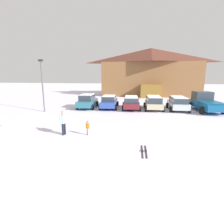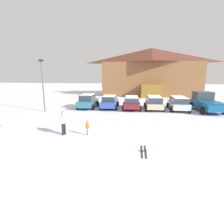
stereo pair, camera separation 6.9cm
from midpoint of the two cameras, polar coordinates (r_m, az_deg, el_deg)
The scene contains 12 objects.
ground at distance 8.12m, azimuth -5.87°, elevation -17.86°, with size 160.00×160.00×0.00m, color silver.
ski_lodge at distance 36.65m, azimuth 12.60°, elevation 12.66°, with size 19.15×9.27×9.23m.
parked_teal_hatchback at distance 22.13m, azimuth -7.79°, elevation 3.59°, with size 2.15×4.38×1.73m.
parked_blue_hatchback at distance 21.80m, azimuth -0.71°, elevation 3.43°, with size 2.24×4.60×1.58m.
parked_maroon_van at distance 21.18m, azimuth 6.51°, elevation 3.19°, with size 2.31×4.14×1.54m.
parked_beige_suv at distance 21.38m, azimuth 13.62°, elevation 3.08°, with size 2.25×4.10×1.60m.
parked_silver_wagon at distance 21.81m, azimuth 20.94°, elevation 2.79°, with size 2.20×4.12×1.59m.
pickup_truck at distance 22.68m, azimuth 28.30°, elevation 2.80°, with size 2.91×5.52×2.15m.
skier_child_in_orange_jacket at distance 12.03m, azimuth -7.82°, elevation -4.95°, with size 0.30×0.26×0.99m.
skier_adult_in_blue_parka at distance 12.36m, azimuth -15.45°, elevation -2.97°, with size 0.34×0.60×1.67m.
pair_of_skis at distance 9.77m, azimuth 10.48°, elevation -12.50°, with size 0.32×1.63×0.08m.
lamp_post at distance 20.83m, azimuth -21.58°, elevation 8.79°, with size 0.44×0.24×5.68m.
Camera 2 is at (1.89, -6.80, 4.03)m, focal length 28.00 mm.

